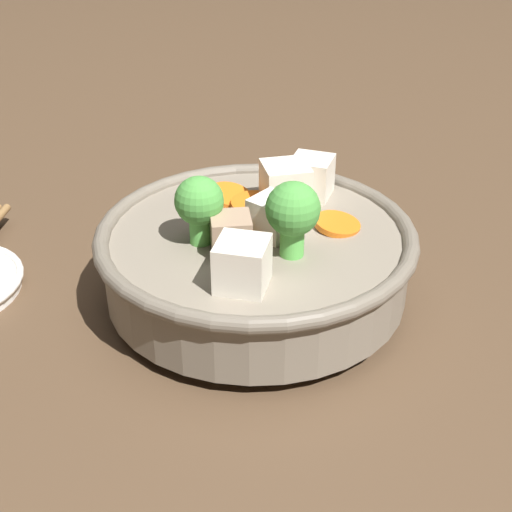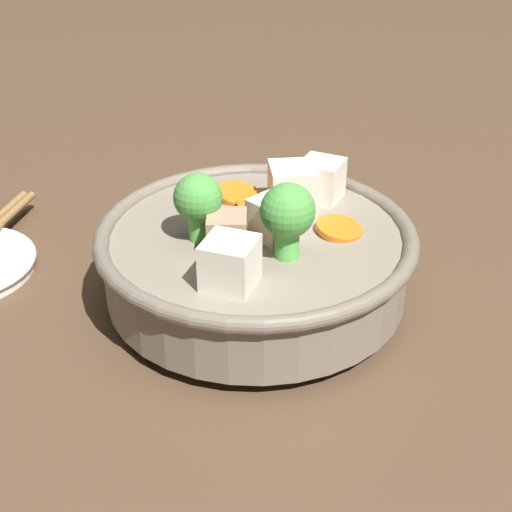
{
  "view_description": "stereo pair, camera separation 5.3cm",
  "coord_description": "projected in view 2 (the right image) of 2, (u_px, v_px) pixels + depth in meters",
  "views": [
    {
      "loc": [
        -0.46,
        -0.02,
        0.31
      ],
      "look_at": [
        0.0,
        0.0,
        0.04
      ],
      "focal_mm": 50.0,
      "sensor_mm": 36.0,
      "label": 1
    },
    {
      "loc": [
        -0.45,
        -0.07,
        0.31
      ],
      "look_at": [
        0.0,
        0.0,
        0.04
      ],
      "focal_mm": 50.0,
      "sensor_mm": 36.0,
      "label": 2
    }
  ],
  "objects": [
    {
      "name": "stirfry_bowl",
      "position": [
        256.0,
        253.0,
        0.53
      ],
      "size": [
        0.24,
        0.24,
        0.11
      ],
      "color": "slate",
      "rests_on": "ground_plane"
    },
    {
      "name": "ground_plane",
      "position": [
        256.0,
        299.0,
        0.55
      ],
      "size": [
        3.0,
        3.0,
        0.0
      ],
      "primitive_type": "plane",
      "color": "#4C3826"
    }
  ]
}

